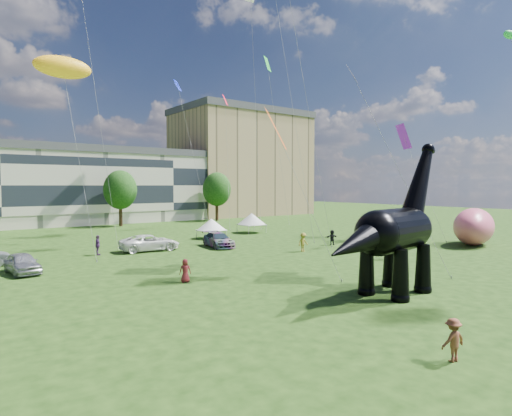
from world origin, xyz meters
TOP-DOWN VIEW (x-y plane):
  - ground at (0.00, 0.00)m, footprint 220.00×220.00m
  - apartment_block at (40.00, 65.00)m, footprint 28.00×18.00m
  - tree_mid_right at (8.00, 53.00)m, footprint 5.20×5.20m
  - tree_far_right at (26.00, 53.00)m, footprint 5.20×5.20m
  - dinosaur_sculpture at (5.73, 0.98)m, footprint 11.81×3.76m
  - car_silver at (-10.67, 21.04)m, footprint 2.25×4.65m
  - car_white at (1.24, 25.73)m, footprint 6.02×3.19m
  - car_dark at (8.05, 23.84)m, footprint 3.03×5.51m
  - gazebo_near at (11.26, 30.58)m, footprint 3.91×3.91m
  - gazebo_far at (18.97, 32.74)m, footprint 4.00×4.00m
  - inflatable_pink at (31.07, 8.44)m, footprint 8.95×6.60m
  - visitors at (-1.92, 15.91)m, footprint 44.95×33.33m
  - kites at (-1.53, 26.18)m, footprint 64.51×51.49m

SIDE VIEW (x-z plane):
  - ground at x=0.00m, z-range 0.00..0.00m
  - car_dark at x=8.05m, z-range 0.00..1.51m
  - car_silver at x=-10.67m, z-range 0.00..1.53m
  - car_white at x=1.24m, z-range 0.00..1.61m
  - visitors at x=-1.92m, z-range -0.07..1.80m
  - gazebo_near at x=11.26m, z-range 0.49..2.93m
  - gazebo_far at x=18.97m, z-range 0.54..3.24m
  - inflatable_pink at x=31.07m, z-range 0.00..4.02m
  - dinosaur_sculpture at x=5.73m, z-range -1.18..8.43m
  - tree_mid_right at x=8.00m, z-range 1.57..11.01m
  - tree_far_right at x=26.00m, z-range 1.57..11.01m
  - apartment_block at x=40.00m, z-range 0.00..22.00m
  - kites at x=-1.53m, z-range 7.23..36.79m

